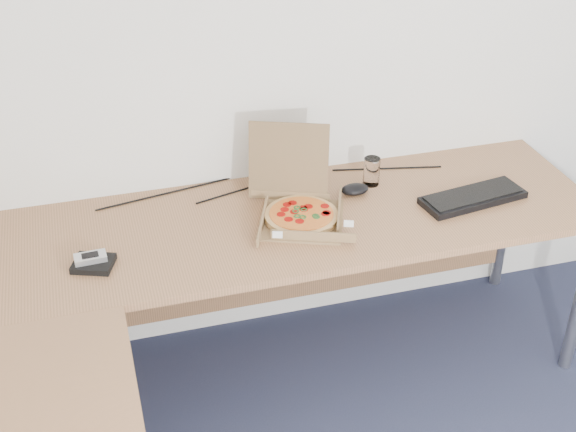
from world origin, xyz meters
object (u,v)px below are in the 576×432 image
object	(u,v)px
pizza_box	(300,210)
keyboard	(473,198)
wallet	(94,264)
drinking_glass	(372,171)
desk	(200,315)

from	to	relation	value
pizza_box	keyboard	xyz separation A→B (m)	(0.67, -0.06, -0.02)
wallet	keyboard	bearing A→B (deg)	22.62
pizza_box	wallet	distance (m)	0.76
pizza_box	drinking_glass	size ratio (longest dim) A/B	3.10
desk	pizza_box	world-z (taller)	pizza_box
pizza_box	drinking_glass	distance (m)	0.38
pizza_box	wallet	world-z (taller)	pizza_box
pizza_box	keyboard	bearing A→B (deg)	16.29
desk	wallet	xyz separation A→B (m)	(-0.30, 0.32, 0.04)
drinking_glass	keyboard	size ratio (longest dim) A/B	0.28
desk	keyboard	world-z (taller)	keyboard
desk	wallet	world-z (taller)	wallet
drinking_glass	keyboard	xyz separation A→B (m)	(0.33, -0.23, -0.04)
pizza_box	drinking_glass	world-z (taller)	pizza_box
wallet	drinking_glass	bearing A→B (deg)	34.74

